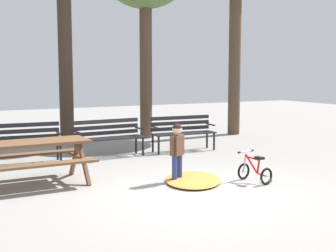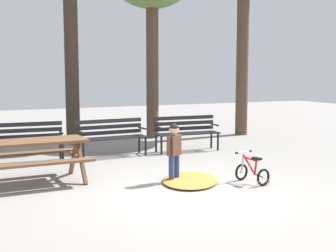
# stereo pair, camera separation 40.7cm
# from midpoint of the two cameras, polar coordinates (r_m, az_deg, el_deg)

# --- Properties ---
(ground) EXTENTS (36.00, 36.00, 0.00)m
(ground) POSITION_cam_midpoint_polar(r_m,az_deg,el_deg) (7.56, 3.27, -8.20)
(ground) COLOR gray
(picnic_table) EXTENTS (1.84, 1.40, 0.79)m
(picnic_table) POSITION_cam_midpoint_polar(r_m,az_deg,el_deg) (8.31, -14.89, -2.87)
(picnic_table) COLOR brown
(picnic_table) RESTS_ON ground
(park_bench_far_left) EXTENTS (1.63, 0.57, 0.85)m
(park_bench_far_left) POSITION_cam_midpoint_polar(r_m,az_deg,el_deg) (10.35, -16.05, -1.52)
(park_bench_far_left) COLOR #232328
(park_bench_far_left) RESTS_ON ground
(park_bench_left) EXTENTS (1.62, 0.53, 0.85)m
(park_bench_left) POSITION_cam_midpoint_polar(r_m,az_deg,el_deg) (10.69, -5.90, -1.04)
(park_bench_left) COLOR #232328
(park_bench_left) RESTS_ON ground
(park_bench_right) EXTENTS (1.62, 0.55, 0.85)m
(park_bench_right) POSITION_cam_midpoint_polar(r_m,az_deg,el_deg) (11.41, 3.27, -0.52)
(park_bench_right) COLOR #232328
(park_bench_right) RESTS_ON ground
(child_standing) EXTENTS (0.36, 0.26, 1.04)m
(child_standing) POSITION_cam_midpoint_polar(r_m,az_deg,el_deg) (8.17, 2.18, -2.69)
(child_standing) COLOR navy
(child_standing) RESTS_ON ground
(kids_bicycle) EXTENTS (0.45, 0.61, 0.54)m
(kids_bicycle) POSITION_cam_midpoint_polar(r_m,az_deg,el_deg) (8.31, 11.71, -5.54)
(kids_bicycle) COLOR black
(kids_bicycle) RESTS_ON ground
(leaf_pile) EXTENTS (1.55, 1.70, 0.07)m
(leaf_pile) POSITION_cam_midpoint_polar(r_m,az_deg,el_deg) (8.29, 4.13, -6.62)
(leaf_pile) COLOR #C68438
(leaf_pile) RESTS_ON ground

